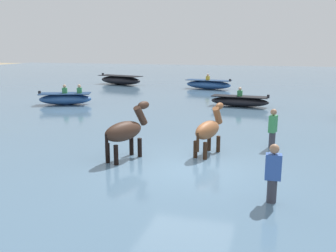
% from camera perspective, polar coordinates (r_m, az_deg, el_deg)
% --- Properties ---
extents(ground_plane, '(120.00, 120.00, 0.00)m').
position_cam_1_polar(ground_plane, '(10.16, 2.86, -8.32)').
color(ground_plane, gray).
extents(water_surface, '(90.00, 90.00, 0.38)m').
position_cam_1_polar(water_surface, '(19.68, 9.65, 2.15)').
color(water_surface, slate).
rests_on(water_surface, ground).
extents(horse_lead_chestnut, '(0.78, 1.71, 1.85)m').
position_cam_1_polar(horse_lead_chestnut, '(11.05, 6.27, -0.76)').
color(horse_lead_chestnut, brown).
rests_on(horse_lead_chestnut, ground).
extents(horse_trailing_dark_bay, '(0.96, 1.79, 1.97)m').
position_cam_1_polar(horse_trailing_dark_bay, '(10.57, -6.56, -0.99)').
color(horse_trailing_dark_bay, '#382319').
rests_on(horse_trailing_dark_bay, ground).
extents(boat_near_port, '(3.67, 1.74, 1.16)m').
position_cam_1_polar(boat_near_port, '(28.47, 6.24, 6.39)').
color(boat_near_port, '#28518E').
rests_on(boat_near_port, water_surface).
extents(boat_mid_outer, '(3.06, 2.05, 1.12)m').
position_cam_1_polar(boat_mid_outer, '(21.41, -15.53, 4.08)').
color(boat_mid_outer, '#28518E').
rests_on(boat_mid_outer, water_surface).
extents(boat_far_offshore, '(4.29, 2.40, 0.90)m').
position_cam_1_polar(boat_far_offshore, '(31.88, -7.35, 7.03)').
color(boat_far_offshore, black).
rests_on(boat_far_offshore, water_surface).
extents(boat_mid_channel, '(3.17, 1.16, 1.04)m').
position_cam_1_polar(boat_mid_channel, '(20.38, 10.97, 3.79)').
color(boat_mid_channel, black).
rests_on(boat_mid_channel, water_surface).
extents(person_wading_mid, '(0.33, 0.21, 1.63)m').
position_cam_1_polar(person_wading_mid, '(7.98, 15.79, -7.99)').
color(person_wading_mid, '#383842').
rests_on(person_wading_mid, ground).
extents(person_wading_close, '(0.28, 0.36, 1.63)m').
position_cam_1_polar(person_wading_close, '(12.25, 15.79, -0.97)').
color(person_wading_close, '#383842').
rests_on(person_wading_close, ground).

